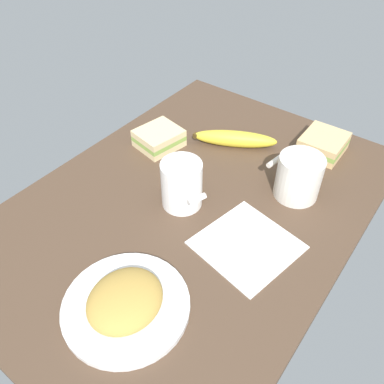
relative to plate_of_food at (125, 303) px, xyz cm
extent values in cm
cube|color=#4C3828|center=(26.53, 6.40, -2.61)|extent=(90.00, 64.00, 2.00)
cylinder|color=white|center=(0.00, 0.00, -1.01)|extent=(21.15, 21.15, 1.20)
ellipsoid|color=#B28C3F|center=(0.00, 0.00, 0.76)|extent=(13.08, 11.77, 4.65)
cylinder|color=white|center=(25.24, 8.06, 3.57)|extent=(8.41, 8.41, 10.35)
cylinder|color=brown|center=(25.24, 8.06, 8.24)|extent=(7.40, 7.40, 0.40)
cylinder|color=white|center=(23.20, 2.72, 4.08)|extent=(3.96, 2.48, 1.20)
cylinder|color=silver|center=(42.08, -9.77, 3.20)|extent=(9.40, 9.40, 9.62)
cylinder|color=tan|center=(42.08, -9.77, 7.51)|extent=(8.27, 8.27, 0.40)
cylinder|color=silver|center=(43.05, -3.46, 3.68)|extent=(4.36, 1.83, 1.20)
cube|color=#DBB77A|center=(59.91, -8.07, -0.81)|extent=(10.78, 9.74, 1.60)
cube|color=#8CB24C|center=(59.91, -8.07, 0.59)|extent=(10.78, 9.74, 1.20)
cube|color=#DBB77A|center=(59.91, -8.07, 1.99)|extent=(10.78, 9.74, 1.60)
cube|color=beige|center=(37.88, 25.15, -0.81)|extent=(11.68, 10.88, 1.60)
cube|color=#8CB24C|center=(37.88, 25.15, 0.59)|extent=(11.68, 10.88, 1.20)
cube|color=beige|center=(37.88, 25.15, 1.99)|extent=(11.68, 10.88, 1.60)
ellipsoid|color=yellow|center=(49.15, 10.16, 0.41)|extent=(13.34, 19.91, 4.04)
cube|color=#4C3819|center=(44.50, 18.70, 0.41)|extent=(1.20, 1.20, 1.20)
cube|color=white|center=(23.42, -8.97, -1.46)|extent=(19.63, 19.63, 0.30)
camera|label=1|loc=(-21.75, -29.98, 57.37)|focal=37.32mm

